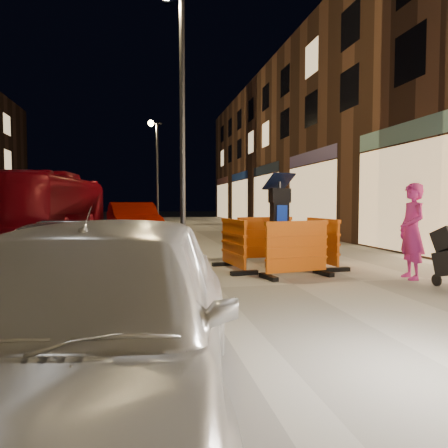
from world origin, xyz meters
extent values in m
plane|color=black|center=(0.00, 0.00, 0.00)|extent=(120.00, 120.00, 0.00)
cube|color=gray|center=(3.00, 0.00, 0.07)|extent=(6.00, 60.00, 0.15)
cube|color=slate|center=(0.00, 0.00, 0.07)|extent=(0.30, 60.00, 0.15)
cube|color=black|center=(2.05, 1.54, 1.06)|extent=(0.62, 0.62, 1.82)
cube|color=#E25E10|center=(2.05, 0.59, 0.66)|extent=(1.37, 0.76, 1.01)
cube|color=#E25E10|center=(2.05, 2.49, 0.66)|extent=(1.32, 0.58, 1.01)
cube|color=#E25E10|center=(1.10, 1.54, 0.66)|extent=(0.69, 1.36, 1.01)
cube|color=#E25E10|center=(3.00, 1.54, 0.66)|extent=(0.61, 1.33, 1.01)
imported|color=#B4B4B9|center=(-1.57, -1.28, 0.00)|extent=(1.77, 4.30, 1.25)
imported|color=silver|center=(-0.96, -3.53, 0.00)|extent=(2.41, 4.54, 1.47)
imported|color=#911000|center=(-1.01, 9.38, 0.00)|extent=(2.31, 4.75, 1.50)
imported|color=maroon|center=(-4.72, 14.68, 0.00)|extent=(3.41, 10.43, 2.85)
imported|color=#B12573|center=(3.96, 0.02, 0.99)|extent=(0.50, 0.67, 1.69)
cylinder|color=#3F3F44|center=(0.25, 3.00, 3.15)|extent=(0.12, 0.12, 6.00)
cylinder|color=#3F3F44|center=(0.25, 18.00, 3.15)|extent=(0.12, 0.12, 6.00)
camera|label=1|loc=(-0.67, -6.13, 1.50)|focal=32.00mm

